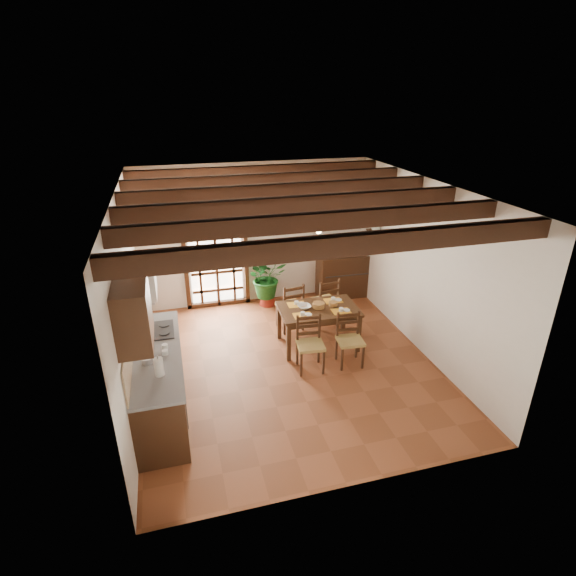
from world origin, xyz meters
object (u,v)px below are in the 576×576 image
object	(u,v)px
chair_near_right	(349,349)
sideboard	(343,275)
kitchen_counter	(159,380)
pendant_lamp	(319,226)
crt_tv	(345,246)
chair_far_right	(324,310)
potted_plant	(267,279)
chair_near_left	(310,353)
dining_table	(318,313)
chair_far_left	(290,314)

from	to	relation	value
chair_near_right	sideboard	size ratio (longest dim) A/B	0.79
kitchen_counter	pendant_lamp	xyz separation A→B (m)	(2.59, 1.15, 1.60)
chair_near_right	pendant_lamp	xyz separation A→B (m)	(-0.30, 0.77, 1.81)
crt_tv	chair_far_right	bearing A→B (deg)	-125.14
crt_tv	potted_plant	bearing A→B (deg)	-178.42
chair_near_left	crt_tv	bearing A→B (deg)	63.87
potted_plant	pendant_lamp	distance (m)	2.29
chair_near_right	crt_tv	bearing A→B (deg)	75.69
dining_table	pendant_lamp	bearing A→B (deg)	91.96
chair_near_left	chair_far_right	distance (m)	1.48
chair_far_right	pendant_lamp	world-z (taller)	pendant_lamp
chair_far_left	chair_far_right	xyz separation A→B (m)	(0.65, -0.02, 0.01)
dining_table	crt_tv	world-z (taller)	crt_tv
chair_near_right	chair_far_left	world-z (taller)	chair_far_left
sideboard	chair_far_right	bearing A→B (deg)	-124.08
crt_tv	potted_plant	distance (m)	1.73
dining_table	chair_far_right	xyz separation A→B (m)	(0.35, 0.65, -0.32)
dining_table	potted_plant	world-z (taller)	potted_plant
chair_near_left	chair_near_right	distance (m)	0.65
dining_table	chair_far_left	bearing A→B (deg)	115.91
dining_table	chair_near_right	world-z (taller)	chair_near_right
chair_far_right	potted_plant	bearing A→B (deg)	-62.72
dining_table	chair_far_right	world-z (taller)	chair_far_right
chair_far_left	crt_tv	bearing A→B (deg)	-151.18
sideboard	chair_far_left	bearing A→B (deg)	-141.20
chair_near_left	potted_plant	world-z (taller)	potted_plant
chair_near_left	pendant_lamp	size ratio (longest dim) A/B	1.04
kitchen_counter	potted_plant	bearing A→B (deg)	52.94
chair_near_right	chair_far_left	xyz separation A→B (m)	(-0.60, 1.35, 0.02)
chair_near_right	crt_tv	size ratio (longest dim) A/B	2.11
kitchen_counter	chair_far_left	size ratio (longest dim) A/B	2.46
chair_far_right	kitchen_counter	bearing A→B (deg)	20.21
kitchen_counter	chair_near_left	xyz separation A→B (m)	(2.25, 0.39, -0.20)
chair_far_left	chair_near_left	bearing A→B (deg)	79.81
sideboard	potted_plant	bearing A→B (deg)	-177.29
crt_tv	kitchen_counter	bearing A→B (deg)	-142.34
chair_far_right	chair_far_left	bearing A→B (deg)	-11.76
sideboard	crt_tv	world-z (taller)	crt_tv
chair_far_left	pendant_lamp	xyz separation A→B (m)	(0.30, -0.57, 1.79)
chair_near_right	crt_tv	distance (m)	2.73
kitchen_counter	pendant_lamp	world-z (taller)	pendant_lamp
sideboard	crt_tv	bearing A→B (deg)	-88.33
chair_far_right	potted_plant	world-z (taller)	potted_plant
dining_table	pendant_lamp	world-z (taller)	pendant_lamp
kitchen_counter	sideboard	world-z (taller)	kitchen_counter
chair_near_left	pendant_lamp	distance (m)	1.98
sideboard	potted_plant	world-z (taller)	potted_plant
chair_near_left	pendant_lamp	bearing A→B (deg)	71.03
chair_near_right	crt_tv	xyz separation A→B (m)	(0.86, 2.45, 0.84)
chair_near_left	chair_near_right	xyz separation A→B (m)	(0.65, -0.02, -0.01)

